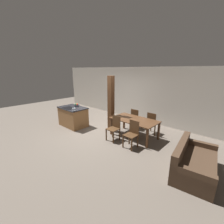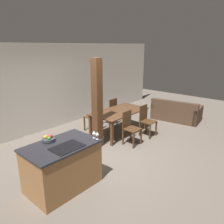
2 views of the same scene
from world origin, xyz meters
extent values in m
plane|color=#665B51|center=(0.00, 0.00, 0.00)|extent=(16.00, 16.00, 0.00)
cube|color=beige|center=(0.00, 2.59, 1.35)|extent=(11.20, 0.08, 2.70)
cube|color=olive|center=(-1.40, -0.32, 0.43)|extent=(1.29, 0.82, 0.86)
cube|color=#232328|center=(-1.40, -0.32, 0.88)|extent=(1.33, 0.86, 0.04)
cube|color=black|center=(-1.40, -0.51, 0.90)|extent=(0.56, 0.40, 0.01)
cylinder|color=#383D47|center=(-1.47, -0.03, 0.93)|extent=(0.24, 0.24, 0.05)
sphere|color=red|center=(-1.42, -0.03, 0.98)|extent=(0.08, 0.08, 0.08)
sphere|color=gold|center=(-1.50, 0.01, 0.98)|extent=(0.08, 0.08, 0.08)
sphere|color=#3D8E38|center=(-1.49, -0.08, 0.98)|extent=(0.07, 0.07, 0.07)
cylinder|color=silver|center=(-0.81, -0.67, 0.91)|extent=(0.06, 0.06, 0.00)
cylinder|color=silver|center=(-0.81, -0.67, 0.95)|extent=(0.01, 0.01, 0.09)
cone|color=silver|center=(-0.81, -0.67, 1.03)|extent=(0.07, 0.07, 0.06)
cylinder|color=silver|center=(-0.81, -0.58, 0.91)|extent=(0.06, 0.06, 0.00)
cylinder|color=silver|center=(-0.81, -0.58, 0.95)|extent=(0.01, 0.01, 0.09)
cone|color=silver|center=(-0.81, -0.58, 1.03)|extent=(0.07, 0.07, 0.06)
cube|color=#51331E|center=(1.40, 0.61, 0.71)|extent=(1.78, 0.98, 0.03)
cube|color=#51331E|center=(0.57, 0.18, 0.35)|extent=(0.07, 0.07, 0.69)
cube|color=#51331E|center=(2.23, 0.18, 0.35)|extent=(0.07, 0.07, 0.69)
cube|color=#51331E|center=(0.57, 1.03, 0.35)|extent=(0.07, 0.07, 0.69)
cube|color=#51331E|center=(2.23, 1.03, 0.35)|extent=(0.07, 0.07, 0.69)
cube|color=#472D19|center=(1.00, -0.18, 0.46)|extent=(0.40, 0.40, 0.02)
cube|color=#472D19|center=(1.00, 0.01, 0.69)|extent=(0.38, 0.02, 0.46)
cube|color=#472D19|center=(0.82, -0.36, 0.22)|extent=(0.04, 0.04, 0.45)
cube|color=#472D19|center=(1.18, -0.36, 0.22)|extent=(0.04, 0.04, 0.45)
cube|color=#472D19|center=(0.82, -0.01, 0.22)|extent=(0.04, 0.04, 0.45)
cube|color=#472D19|center=(1.18, -0.01, 0.22)|extent=(0.04, 0.04, 0.45)
cube|color=#472D19|center=(1.80, -0.18, 0.46)|extent=(0.40, 0.40, 0.02)
cube|color=#472D19|center=(1.80, 0.01, 0.69)|extent=(0.38, 0.02, 0.46)
cube|color=#472D19|center=(1.62, -0.36, 0.22)|extent=(0.04, 0.04, 0.45)
cube|color=#472D19|center=(1.98, -0.36, 0.22)|extent=(0.04, 0.04, 0.45)
cube|color=#472D19|center=(1.62, -0.01, 0.22)|extent=(0.04, 0.04, 0.45)
cube|color=#472D19|center=(1.98, -0.01, 0.22)|extent=(0.04, 0.04, 0.45)
cube|color=#472D19|center=(1.00, 1.39, 0.46)|extent=(0.40, 0.40, 0.02)
cube|color=#472D19|center=(1.00, 1.20, 0.69)|extent=(0.38, 0.02, 0.46)
cube|color=#472D19|center=(1.18, 1.57, 0.22)|extent=(0.04, 0.04, 0.45)
cube|color=#472D19|center=(0.82, 1.57, 0.22)|extent=(0.04, 0.04, 0.45)
cube|color=#472D19|center=(1.18, 1.22, 0.22)|extent=(0.04, 0.04, 0.45)
cube|color=#472D19|center=(0.82, 1.22, 0.22)|extent=(0.04, 0.04, 0.45)
cube|color=#472D19|center=(1.80, 1.39, 0.46)|extent=(0.40, 0.40, 0.02)
cube|color=#472D19|center=(1.80, 1.20, 0.69)|extent=(0.38, 0.02, 0.46)
cube|color=#472D19|center=(1.98, 1.57, 0.22)|extent=(0.04, 0.04, 0.45)
cube|color=#472D19|center=(1.62, 1.57, 0.22)|extent=(0.04, 0.04, 0.45)
cube|color=#472D19|center=(1.98, 1.22, 0.22)|extent=(0.04, 0.04, 0.45)
cube|color=#472D19|center=(1.62, 1.22, 0.22)|extent=(0.04, 0.04, 0.45)
cube|color=#473323|center=(3.79, -0.14, 0.21)|extent=(1.11, 1.77, 0.43)
cube|color=#473323|center=(3.43, -0.19, 0.60)|extent=(0.39, 1.67, 0.35)
cube|color=#473323|center=(3.90, -0.89, 0.28)|extent=(0.90, 0.26, 0.57)
cube|color=#473323|center=(3.69, 0.61, 0.28)|extent=(0.90, 0.26, 0.57)
cube|color=#4C2D19|center=(0.31, 0.45, 1.17)|extent=(0.21, 0.21, 2.34)
camera|label=1|loc=(4.46, -4.00, 2.58)|focal=24.00mm
camera|label=2|loc=(-3.51, -3.42, 2.63)|focal=35.00mm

